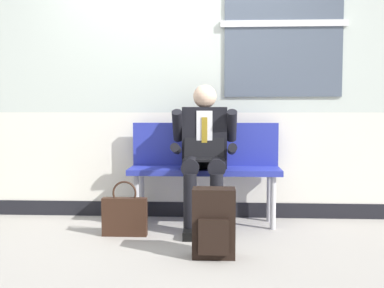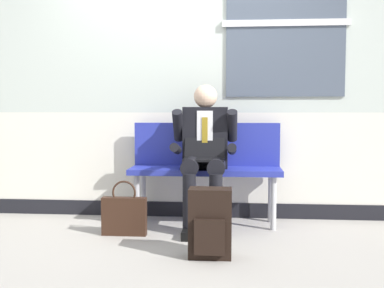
% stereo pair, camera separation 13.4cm
% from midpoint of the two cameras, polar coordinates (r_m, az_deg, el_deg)
% --- Properties ---
extents(ground_plane, '(18.00, 18.00, 0.00)m').
position_cam_midpoint_polar(ground_plane, '(4.06, -2.58, -10.79)').
color(ground_plane, '#9E9991').
extents(station_wall, '(6.66, 0.17, 3.15)m').
position_cam_midpoint_polar(station_wall, '(4.65, -1.62, 10.62)').
color(station_wall, beige).
rests_on(station_wall, ground).
extents(bench_with_person, '(1.36, 0.42, 0.92)m').
position_cam_midpoint_polar(bench_with_person, '(4.36, 0.68, -2.21)').
color(bench_with_person, '#28339E').
rests_on(bench_with_person, ground).
extents(person_seated, '(0.57, 0.70, 1.27)m').
position_cam_midpoint_polar(person_seated, '(4.15, 0.57, -0.83)').
color(person_seated, black).
rests_on(person_seated, ground).
extents(backpack, '(0.30, 0.22, 0.49)m').
position_cam_midpoint_polar(backpack, '(3.39, 1.49, -9.57)').
color(backpack, black).
rests_on(backpack, ground).
extents(handbag, '(0.37, 0.08, 0.46)m').
position_cam_midpoint_polar(handbag, '(4.02, -9.06, -8.47)').
color(handbag, '#331E14').
rests_on(handbag, ground).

